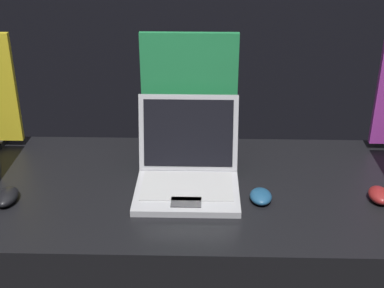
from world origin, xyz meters
The scene contains 5 objects.
mouse_front centered at (-0.56, 0.25, 0.90)m, with size 0.06×0.11×0.04m.
laptop_middle centered at (-0.02, 0.36, 0.95)m, with size 0.32×0.32×0.26m.
mouse_middle centered at (0.21, 0.27, 0.90)m, with size 0.07×0.09×0.03m.
promo_stand_middle centered at (-0.02, 0.57, 1.10)m, with size 0.32×0.07×0.44m.
mouse_back centered at (0.57, 0.28, 0.90)m, with size 0.06×0.09×0.04m.
Camera 1 is at (0.03, -1.12, 1.75)m, focal length 50.00 mm.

